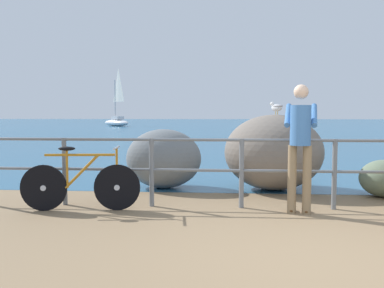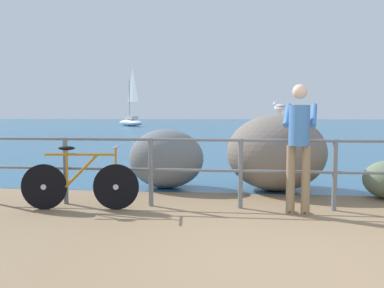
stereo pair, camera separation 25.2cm
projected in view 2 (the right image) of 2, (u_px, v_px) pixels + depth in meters
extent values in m
cube|color=#846B4C|center=(251.00, 138.00, 23.67)|extent=(120.00, 120.00, 0.10)
cube|color=#285B7F|center=(245.00, 124.00, 51.66)|extent=(120.00, 90.00, 0.01)
cylinder|color=slate|center=(66.00, 171.00, 6.33)|extent=(0.07, 0.07, 1.02)
cylinder|color=slate|center=(151.00, 172.00, 6.18)|extent=(0.07, 0.07, 1.02)
cylinder|color=slate|center=(240.00, 174.00, 6.03)|extent=(0.07, 0.07, 1.02)
cylinder|color=slate|center=(335.00, 175.00, 5.88)|extent=(0.07, 0.07, 1.02)
cylinder|color=slate|center=(288.00, 140.00, 5.92)|extent=(9.33, 0.04, 0.04)
cylinder|color=slate|center=(287.00, 172.00, 5.95)|extent=(9.33, 0.04, 0.04)
cylinder|color=black|center=(44.00, 187.00, 5.96)|extent=(0.66, 0.11, 0.66)
cylinder|color=#B7BCC6|center=(44.00, 187.00, 5.96)|extent=(0.09, 0.06, 0.08)
cylinder|color=black|center=(116.00, 187.00, 5.96)|extent=(0.66, 0.11, 0.66)
cylinder|color=#B7BCC6|center=(116.00, 187.00, 5.96)|extent=(0.09, 0.06, 0.08)
cylinder|color=#B27219|center=(79.00, 154.00, 5.92)|extent=(0.99, 0.15, 0.04)
cylinder|color=#B27219|center=(81.00, 171.00, 5.94)|extent=(0.50, 0.10, 0.50)
cylinder|color=#B27219|center=(67.00, 169.00, 5.94)|extent=(0.03, 0.03, 0.53)
ellipsoid|color=black|center=(67.00, 148.00, 5.92)|extent=(0.25, 0.13, 0.06)
cylinder|color=#B27219|center=(116.00, 167.00, 5.94)|extent=(0.03, 0.03, 0.57)
cylinder|color=#B7BCC6|center=(115.00, 148.00, 5.91)|extent=(0.08, 0.48, 0.03)
cylinder|color=#8C7251|center=(291.00, 180.00, 5.68)|extent=(0.12, 0.12, 0.95)
ellipsoid|color=#513319|center=(290.00, 210.00, 5.77)|extent=(0.15, 0.27, 0.08)
cylinder|color=#8C7251|center=(306.00, 181.00, 5.62)|extent=(0.12, 0.12, 0.95)
ellipsoid|color=#513319|center=(305.00, 211.00, 5.71)|extent=(0.15, 0.27, 0.08)
cylinder|color=#3F72B2|center=(299.00, 125.00, 5.59)|extent=(0.28, 0.28, 0.55)
sphere|color=beige|center=(300.00, 92.00, 5.56)|extent=(0.20, 0.20, 0.20)
cylinder|color=#3F72B2|center=(287.00, 115.00, 5.86)|extent=(0.18, 0.52, 0.34)
cylinder|color=#3F72B2|center=(314.00, 115.00, 5.75)|extent=(0.18, 0.52, 0.34)
ellipsoid|color=slate|center=(276.00, 153.00, 7.44)|extent=(1.78, 1.65, 1.36)
ellipsoid|color=slate|center=(166.00, 159.00, 7.69)|extent=(1.39, 1.07, 1.10)
cylinder|color=gold|center=(278.00, 113.00, 7.35)|extent=(0.01, 0.01, 0.06)
cylinder|color=gold|center=(280.00, 113.00, 7.37)|extent=(0.01, 0.01, 0.06)
ellipsoid|color=white|center=(280.00, 108.00, 7.36)|extent=(0.24, 0.28, 0.13)
ellipsoid|color=#9E9EA3|center=(280.00, 106.00, 7.34)|extent=(0.24, 0.27, 0.06)
sphere|color=white|center=(275.00, 104.00, 7.46)|extent=(0.08, 0.08, 0.08)
cone|color=gold|center=(273.00, 104.00, 7.50)|extent=(0.05, 0.05, 0.02)
ellipsoid|color=white|center=(131.00, 123.00, 44.53)|extent=(4.00, 4.06, 0.70)
cube|color=silver|center=(132.00, 118.00, 44.26)|extent=(1.48, 1.49, 0.36)
cylinder|color=#B2B2B7|center=(129.00, 100.00, 44.51)|extent=(0.10, 0.10, 4.20)
pyramid|color=white|center=(133.00, 85.00, 43.80)|extent=(1.16, 1.19, 3.57)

